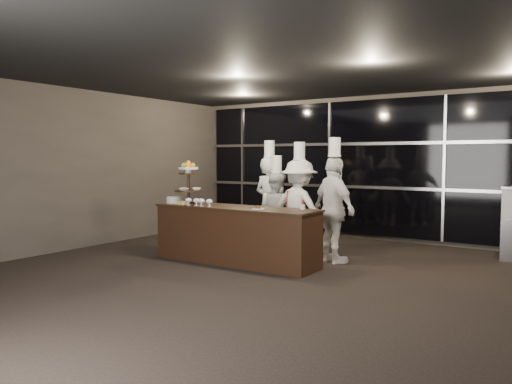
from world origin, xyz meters
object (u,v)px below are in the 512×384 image
Objects in this scene: display_stand at (188,179)px; chef_d at (334,209)px; layer_cake at (174,200)px; chef_a at (269,203)px; buffet_counter at (236,235)px; chef_b at (276,211)px; chef_c at (299,208)px.

chef_d is at bearing 21.05° from display_stand.
display_stand reaches higher than layer_cake.
layer_cake is 0.15× the size of chef_a.
chef_d is (1.32, 0.89, 0.42)m from buffet_counter.
chef_b is (0.20, -0.08, -0.14)m from chef_a.
buffet_counter is 1.30m from chef_a.
chef_b is at bearing 170.14° from chef_c.
chef_d is at bearing 34.03° from buffet_counter.
chef_a is 1.02× the size of chef_c.
chef_a is at bearing 157.51° from chef_b.
chef_a is 0.74m from chef_c.
layer_cake reaches higher than buffet_counter.
layer_cake is (-1.29, -0.05, 0.51)m from buffet_counter.
buffet_counter is at bearing 0.01° from display_stand.
chef_d is at bearing 19.84° from layer_cake.
chef_c is 0.74m from chef_d.
chef_a reaches higher than layer_cake.
display_stand is (-1.00, -0.00, 0.87)m from buffet_counter.
chef_b is (0.08, 1.14, 0.28)m from buffet_counter.
chef_c is (0.60, 1.05, 0.38)m from buffet_counter.
display_stand is 1.57m from chef_a.
display_stand is 0.37× the size of chef_d.
layer_cake is 0.15× the size of chef_d.
buffet_counter is 1.40× the size of chef_a.
chef_a is (-0.12, 1.22, 0.42)m from buffet_counter.
chef_a is 1.48m from chef_d.
buffet_counter is at bearing -119.72° from chef_c.
display_stand is at bearing -158.95° from chef_d.
layer_cake is 1.83m from chef_b.
display_stand is at bearing -133.57° from chef_b.
chef_a is at bearing 167.22° from chef_d.
chef_b is 0.53m from chef_c.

